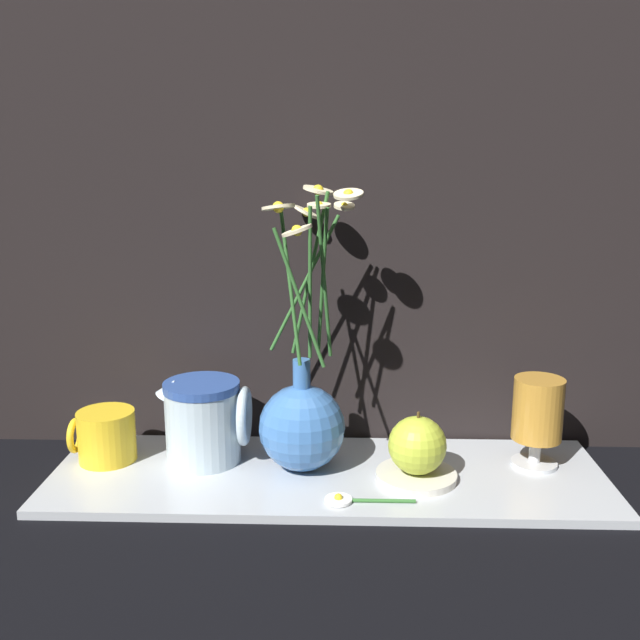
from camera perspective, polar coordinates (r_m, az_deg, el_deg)
name	(u,v)px	position (r m, az deg, el deg)	size (l,w,h in m)	color
ground_plane	(328,480)	(1.04, 0.63, -12.67)	(6.00, 6.00, 0.00)	black
shelf	(328,476)	(1.03, 0.63, -12.37)	(0.78, 0.25, 0.01)	#B2B7BC
backdrop_wall	(331,84)	(1.08, 0.88, 18.36)	(1.28, 0.02, 1.10)	black
vase_with_flowers	(302,418)	(1.02, -1.43, -7.85)	(0.15, 0.20, 0.40)	#3F72B7
yellow_mug	(105,436)	(1.10, -16.80, -8.86)	(0.09, 0.08, 0.08)	yellow
ceramic_pitcher	(205,418)	(1.06, -9.21, -7.72)	(0.13, 0.11, 0.13)	silver
tea_glass	(538,413)	(1.07, 17.02, -7.10)	(0.07, 0.07, 0.13)	silver
saucer_plate	(416,476)	(1.02, 7.71, -12.23)	(0.11, 0.11, 0.01)	silver
orange_fruit	(417,445)	(1.00, 7.79, -9.89)	(0.08, 0.08, 0.09)	#B7C638
loose_daisy	(349,500)	(0.95, 2.35, -14.17)	(0.12, 0.04, 0.01)	#336B2D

